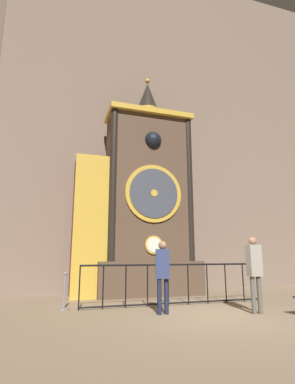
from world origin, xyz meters
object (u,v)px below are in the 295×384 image
at_px(clock_tower, 139,202).
at_px(stanchion_post, 64,297).
at_px(visitor_far, 254,267).
at_px(visitor_near, 163,270).

xyz_separation_m(clock_tower, stanchion_post, (-2.61, -2.11, -3.03)).
height_order(clock_tower, visitor_far, clock_tower).
relative_size(clock_tower, visitor_near, 4.93).
relative_size(visitor_far, stanchion_post, 1.92).
relative_size(clock_tower, stanchion_post, 8.95).
xyz_separation_m(clock_tower, visitor_far, (1.85, -4.11, -2.23)).
height_order(visitor_near, stanchion_post, visitor_near).
bearing_deg(visitor_near, stanchion_post, 165.66).
height_order(visitor_near, visitor_far, visitor_far).
bearing_deg(visitor_near, visitor_far, 1.75).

